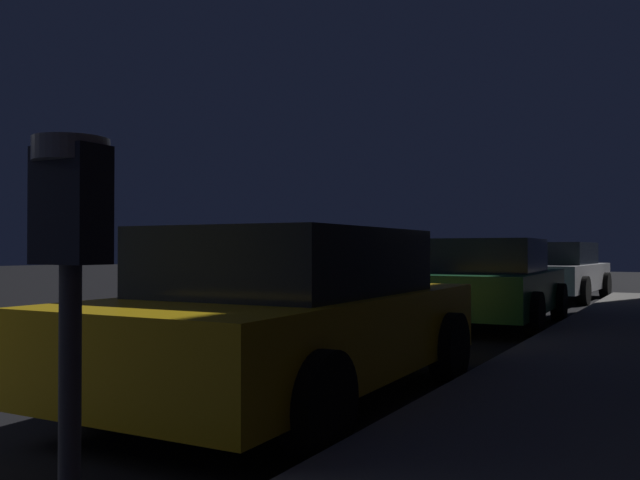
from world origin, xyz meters
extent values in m
cylinder|color=#59595B|center=(4.41, 0.46, 0.69)|extent=(0.06, 0.06, 1.07)
cube|color=#232838|center=(4.41, 0.46, 1.37)|extent=(0.19, 0.11, 0.30)
cylinder|color=#999EA5|center=(4.41, 0.46, 1.51)|extent=(0.19, 0.19, 0.06)
cube|color=black|center=(4.35, 0.46, 1.41)|extent=(0.01, 0.08, 0.11)
cube|color=gold|center=(2.85, 4.09, 0.57)|extent=(1.96, 4.28, 0.64)
cube|color=#1E2328|center=(2.85, 4.06, 1.15)|extent=(1.69, 2.34, 0.56)
cylinder|color=black|center=(1.88, 5.39, 0.33)|extent=(0.23, 0.66, 0.66)
cylinder|color=black|center=(3.77, 5.43, 0.33)|extent=(0.23, 0.66, 0.66)
cylinder|color=black|center=(1.93, 2.76, 0.33)|extent=(0.23, 0.66, 0.66)
cylinder|color=black|center=(3.82, 2.80, 0.33)|extent=(0.23, 0.66, 0.66)
cube|color=#19592D|center=(2.85, 10.33, 0.57)|extent=(1.97, 4.20, 0.64)
cube|color=#1E2328|center=(2.86, 10.18, 1.15)|extent=(1.67, 1.93, 0.56)
cylinder|color=black|center=(1.88, 11.58, 0.33)|extent=(0.24, 0.67, 0.66)
cylinder|color=black|center=(3.73, 11.64, 0.33)|extent=(0.24, 0.67, 0.66)
cylinder|color=black|center=(1.97, 9.01, 0.33)|extent=(0.24, 0.67, 0.66)
cylinder|color=black|center=(3.82, 9.08, 0.33)|extent=(0.24, 0.67, 0.66)
cube|color=silver|center=(2.85, 16.75, 0.57)|extent=(1.97, 4.64, 0.64)
cube|color=#1E2328|center=(2.85, 16.71, 1.15)|extent=(1.64, 2.44, 0.56)
cylinder|color=black|center=(2.06, 18.21, 0.33)|extent=(0.26, 0.67, 0.66)
cylinder|color=black|center=(3.80, 18.12, 0.33)|extent=(0.26, 0.67, 0.66)
cylinder|color=black|center=(1.90, 15.39, 0.33)|extent=(0.26, 0.67, 0.66)
cylinder|color=black|center=(3.64, 15.30, 0.33)|extent=(0.26, 0.67, 0.66)
camera|label=1|loc=(5.78, -0.70, 1.26)|focal=37.50mm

